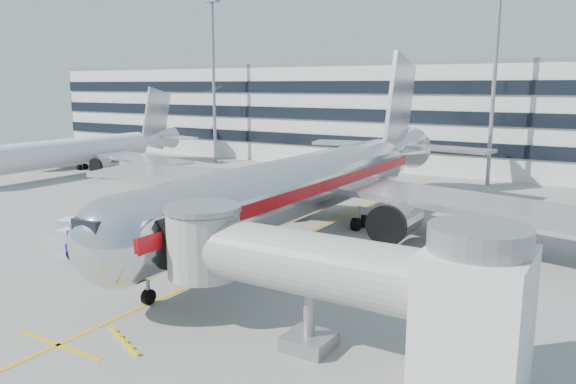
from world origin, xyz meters
The scene contains 15 objects.
ground centered at (0.00, 0.00, 0.00)m, with size 180.00×180.00×0.00m, color gray.
lead_in_line centered at (0.00, 10.00, 0.01)m, with size 0.25×70.00×0.01m, color #E6A80C.
stop_bar centered at (0.00, -14.00, 0.01)m, with size 6.00×0.25×0.01m, color #E6A80C.
main_jet centered at (0.00, 11.72, 4.23)m, with size 50.95×48.70×16.06m.
jet_bridge centered at (12.18, -8.00, 3.87)m, with size 17.80×4.50×7.00m.
terminal centered at (0.00, 57.95, 7.80)m, with size 150.00×24.25×15.60m.
light_mast_west centered at (-35.00, 42.00, 14.88)m, with size 2.40×1.20×25.45m.
light_mast_centre centered at (8.00, 42.00, 14.88)m, with size 2.40×1.20×25.45m.
second_jet centered at (-43.64, 22.80, 3.18)m, with size 38.21×36.52×12.04m.
belt_loader centered at (-8.13, -1.50, 0.71)m, with size 5.38×2.70×2.51m.
baggage_tug centered at (-10.22, -3.97, 0.91)m, with size 2.95×2.07×2.09m.
cargo_container_left centered at (-15.27, -1.30, 0.86)m, with size 2.13×2.13×1.71m.
cargo_container_right centered at (-13.70, 0.75, 0.89)m, with size 2.12×2.12×1.78m.
cargo_container_front centered at (-12.32, -3.44, 0.89)m, with size 1.83×1.83×1.77m.
ramp_worker centered at (-6.54, -5.00, 0.81)m, with size 0.59×0.39×1.62m, color #98FF1A.
Camera 1 is at (22.55, -29.72, 12.34)m, focal length 35.00 mm.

